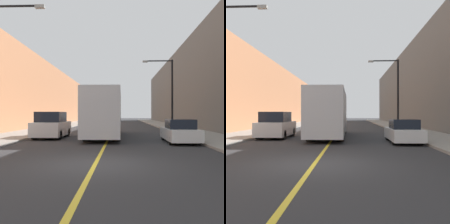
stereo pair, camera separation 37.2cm
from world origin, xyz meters
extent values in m
plane|color=#2D2D30|center=(0.00, 0.00, 0.00)|extent=(200.00, 200.00, 0.00)
cube|color=gray|center=(-7.56, 30.00, 0.07)|extent=(3.84, 72.00, 0.14)
cube|color=gray|center=(7.56, 30.00, 0.07)|extent=(3.84, 72.00, 0.14)
cube|color=#B2724C|center=(-11.48, 30.00, 4.61)|extent=(4.00, 72.00, 9.22)
cube|color=#66605B|center=(11.48, 30.00, 5.81)|extent=(4.00, 72.00, 11.63)
cube|color=gold|center=(0.00, 30.00, 0.00)|extent=(0.16, 72.00, 0.01)
cube|color=silver|center=(-0.36, 11.07, 1.91)|extent=(2.49, 10.58, 3.24)
cube|color=black|center=(-0.36, 5.81, 2.47)|extent=(2.12, 0.04, 1.46)
cylinder|color=black|center=(-1.33, 7.79, 0.48)|extent=(0.55, 0.96, 0.96)
cylinder|color=black|center=(0.61, 7.79, 0.48)|extent=(0.55, 0.96, 0.96)
cylinder|color=black|center=(-1.33, 14.35, 0.48)|extent=(0.55, 0.96, 0.96)
cylinder|color=black|center=(0.61, 14.35, 0.48)|extent=(0.55, 0.96, 0.96)
cube|color=silver|center=(-4.29, 10.10, 0.71)|extent=(2.04, 4.55, 1.00)
cube|color=black|center=(-4.29, 9.87, 1.59)|extent=(1.80, 2.50, 0.75)
cube|color=black|center=(-4.29, 7.85, 0.88)|extent=(1.74, 0.04, 0.45)
cylinder|color=black|center=(-5.09, 8.69, 0.34)|extent=(0.45, 0.68, 0.68)
cylinder|color=black|center=(-3.50, 8.69, 0.34)|extent=(0.45, 0.68, 0.68)
cylinder|color=black|center=(-5.09, 11.51, 0.34)|extent=(0.45, 0.68, 0.68)
cylinder|color=black|center=(-3.50, 11.51, 0.34)|extent=(0.45, 0.68, 0.68)
cube|color=silver|center=(4.63, 7.33, 0.53)|extent=(1.81, 4.37, 0.70)
cube|color=black|center=(4.63, 7.11, 1.18)|extent=(1.59, 1.97, 0.59)
cube|color=black|center=(4.63, 5.17, 0.66)|extent=(1.53, 0.04, 0.31)
cylinder|color=black|center=(3.93, 5.98, 0.31)|extent=(0.40, 0.62, 0.62)
cylinder|color=black|center=(5.33, 5.98, 0.31)|extent=(0.40, 0.62, 0.62)
cylinder|color=black|center=(3.93, 8.69, 0.31)|extent=(0.40, 0.62, 0.62)
cylinder|color=black|center=(5.33, 8.69, 0.31)|extent=(0.40, 0.62, 0.62)
cylinder|color=black|center=(-4.62, 3.99, 7.45)|extent=(2.65, 0.12, 0.12)
cube|color=#999993|center=(-3.30, 3.99, 7.40)|extent=(0.50, 0.24, 0.16)
cylinder|color=black|center=(5.95, 16.52, 3.65)|extent=(0.20, 0.20, 7.01)
cylinder|color=black|center=(4.62, 16.52, 7.05)|extent=(2.65, 0.12, 0.12)
cube|color=#999993|center=(3.30, 16.52, 7.00)|extent=(0.50, 0.24, 0.16)
camera|label=1|loc=(0.95, -9.45, 1.82)|focal=42.00mm
camera|label=2|loc=(1.32, -9.43, 1.82)|focal=42.00mm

